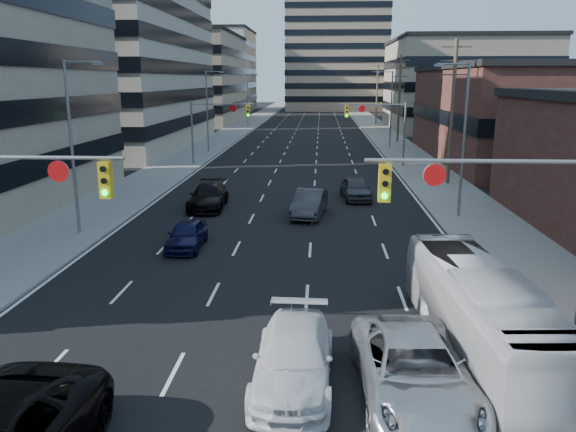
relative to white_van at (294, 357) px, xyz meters
The scene contains 27 objects.
road_surface 124.27m from the white_van, 90.74° to the left, with size 18.00×300.00×0.02m, color black.
sidewalk_left 124.95m from the white_van, 96.02° to the left, with size 5.00×300.00×0.15m, color slate.
sidewalk_right 124.65m from the white_van, 85.44° to the left, with size 5.00×300.00×0.15m, color slate.
office_left_mid 62.75m from the white_van, 117.80° to the left, with size 26.00×34.00×28.00m, color #ADA089.
office_left_far 97.94m from the white_van, 105.20° to the left, with size 20.00×30.00×16.00m, color gray.
storefront_right_mid 49.74m from the white_van, 63.15° to the left, with size 20.00×30.00×9.00m, color #472119.
office_right_far 85.75m from the white_van, 74.12° to the left, with size 22.00×28.00×14.00m, color gray.
bg_block_left 137.79m from the white_van, 102.43° to the left, with size 24.00×24.00×20.00m, color #ADA089.
bg_block_right 128.03m from the white_van, 76.25° to the left, with size 22.00×22.00×12.00m, color gray.
signal_near_right 7.22m from the white_van, 21.03° to the left, with size 6.59×0.33×6.00m.
signal_far_left 40.49m from the white_van, 103.31° to the left, with size 6.09×0.33×6.00m.
signal_far_right 39.88m from the white_van, 81.19° to the left, with size 6.09×0.33×6.00m.
utility_pole_block 32.45m from the white_van, 70.69° to the left, with size 2.20×0.28×11.00m.
utility_pole_midblock 61.39m from the white_van, 80.02° to the left, with size 2.20×0.28×11.00m.
utility_pole_distant 91.01m from the white_van, 83.30° to the left, with size 2.20×0.28×11.00m.
streetlight_left_near 19.09m from the white_van, 129.95° to the left, with size 2.03×0.22×9.00m.
streetlight_left_mid 50.86m from the white_van, 103.63° to the left, with size 2.03×0.22×9.00m.
streetlight_left_far 85.21m from the white_van, 98.07° to the left, with size 2.03×0.22×9.00m.
streetlight_right_near 21.58m from the white_van, 65.59° to the left, with size 2.03×0.22×9.00m.
streetlight_right_far 55.12m from the white_van, 80.85° to the left, with size 2.03×0.22×9.00m.
white_van is the anchor object (origin of this frame).
silver_suv 3.18m from the white_van, 12.50° to the right, with size 2.76×5.99×1.67m, color #B2B2B7.
transit_bus 5.74m from the white_van, 18.68° to the left, with size 2.28×9.72×2.71m, color #BBBBBB.
sedan_blue 13.57m from the white_van, 115.45° to the left, with size 1.60×3.98×1.36m, color black.
sedan_grey_center 19.28m from the white_van, 90.00° to the left, with size 1.67×4.78×1.57m, color #323235.
sedan_black_far 21.95m from the white_van, 107.23° to the left, with size 2.15×5.28×1.53m, color black.
sedan_grey_right 24.54m from the white_van, 82.79° to the left, with size 1.80×4.48×1.53m, color #38383A.
Camera 1 is at (2.25, -8.03, 8.04)m, focal length 35.00 mm.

